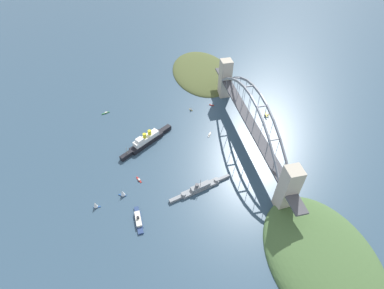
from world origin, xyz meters
name	(u,v)px	position (x,y,z in m)	size (l,w,h in m)	color
ground_plane	(247,140)	(0.00, 0.00, 0.00)	(1400.00, 1400.00, 0.00)	#334C60
harbor_arch_bridge	(250,122)	(0.00, 0.00, 33.85)	(290.30, 17.26, 78.92)	#BCB29E
headland_west_shore	(325,261)	(-181.48, -14.38, 0.00)	(150.39, 110.20, 30.55)	#476638
headland_east_shore	(203,73)	(188.92, 16.72, 0.00)	(164.54, 107.61, 17.35)	#4C562D
ocean_liner	(147,140)	(23.86, 139.37, 6.09)	(56.38, 77.23, 19.71)	black
naval_cruiser	(200,188)	(-69.37, 85.93, 3.14)	(26.00, 79.97, 17.70)	gray
harbor_ferry_steamer	(138,220)	(-95.90, 162.03, 2.05)	(34.71, 8.29, 7.08)	navy
seaplane_taxiing_near_bridge	(266,115)	(43.42, -48.03, 2.19)	(11.72, 7.69, 5.14)	#B7B7B2
small_boat_0	(106,113)	(105.74, 195.39, 0.75)	(5.67, 12.47, 2.04)	#2D6B3D
small_boat_1	(123,193)	(-58.14, 176.75, 4.60)	(6.90, 9.22, 9.74)	#234C8C
small_boat_2	(212,105)	(89.13, 27.38, 0.79)	(5.07, 7.16, 2.12)	#B2231E
small_boat_3	(139,180)	(-39.08, 156.41, 0.76)	(11.10, 6.17, 2.19)	#B2231E
small_boat_4	(95,205)	(-67.59, 208.01, 4.62)	(5.43, 8.74, 10.03)	#234C8C
small_boat_5	(191,109)	(83.95, 62.58, 3.24)	(5.87, 4.85, 6.94)	gold
small_boat_6	(209,135)	(21.64, 49.38, 0.74)	(10.23, 7.33, 2.08)	silver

